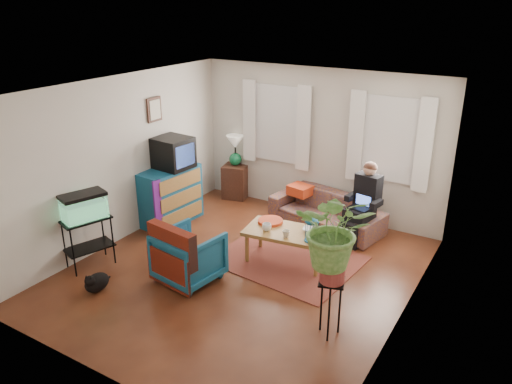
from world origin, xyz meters
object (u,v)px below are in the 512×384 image
Objects in this scene: sofa at (326,205)px; aquarium_stand at (89,242)px; side_table at (236,181)px; armchair at (189,254)px; dresser at (170,195)px; plant_stand at (330,308)px; coffee_table at (287,246)px.

aquarium_stand is at bearing -116.96° from sofa.
side_table is at bearing 102.70° from aquarium_stand.
sofa is 2.63× the size of aquarium_stand.
armchair is at bearing 35.30° from aquarium_stand.
sofa is 2.46× the size of armchair.
dresser is 3.91m from plant_stand.
side_table is 0.54× the size of coffee_table.
dresser is at bearing 167.55° from coffee_table.
plant_stand reaches higher than coffee_table.
armchair is 0.66× the size of coffee_table.
coffee_table is at bearing -78.43° from sofa.
sofa is 2.73m from armchair.
dresser is at bearing -141.30° from sofa.
sofa is 2.98m from plant_stand.
dresser is at bearing 108.37° from aquarium_stand.
armchair is at bearing -98.02° from sofa.
aquarium_stand reaches higher than coffee_table.
armchair reaches higher than side_table.
armchair reaches higher than coffee_table.
armchair is at bearing -68.59° from side_table.
side_table reaches higher than coffee_table.
coffee_table is at bearing 52.10° from aquarium_stand.
plant_stand is at bearing -53.50° from coffee_table.
side_table is 1.59m from dresser.
dresser is 2.00m from armchair.
side_table is 2.70m from coffee_table.
sofa is 3.00× the size of side_table.
plant_stand is (3.28, -3.03, 0.03)m from side_table.
armchair reaches higher than plant_stand.
aquarium_stand is at bearing 24.73° from armchair.
sofa is at bearing 70.21° from aquarium_stand.
aquarium_stand is at bearing -85.27° from dresser.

